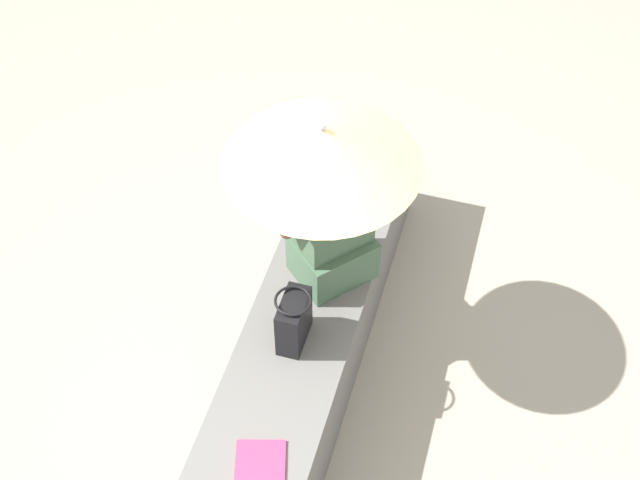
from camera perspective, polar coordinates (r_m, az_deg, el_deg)
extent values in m
plane|color=#9E9384|center=(4.55, -0.75, -7.98)|extent=(14.00, 14.00, 0.00)
cube|color=slate|center=(4.35, -0.78, -6.22)|extent=(2.41, 0.49, 0.49)
cube|color=#47664C|center=(4.19, 0.80, -1.05)|extent=(0.44, 0.44, 0.22)
cube|color=#47664C|center=(3.93, 0.86, 2.22)|extent=(0.37, 0.36, 0.48)
sphere|color=brown|center=(3.69, 0.92, 5.83)|extent=(0.20, 0.20, 0.20)
cylinder|color=brown|center=(3.84, -1.66, 1.32)|extent=(0.18, 0.19, 0.32)
cylinder|color=brown|center=(3.99, 3.29, 3.56)|extent=(0.18, 0.19, 0.32)
cylinder|color=#B7B7BC|center=(3.87, 0.12, 1.69)|extent=(0.02, 0.02, 0.96)
cone|color=#DBBC7F|center=(3.59, 0.13, 5.86)|extent=(0.82, 0.82, 0.18)
sphere|color=#B7B7BC|center=(3.52, 0.14, 7.13)|extent=(0.03, 0.03, 0.03)
cube|color=black|center=(3.94, -1.66, -5.10)|extent=(0.21, 0.10, 0.26)
torus|color=black|center=(3.82, -1.71, -3.82)|extent=(0.16, 0.16, 0.01)
cube|color=#D83866|center=(3.72, -3.80, -14.32)|extent=(0.32, 0.27, 0.01)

